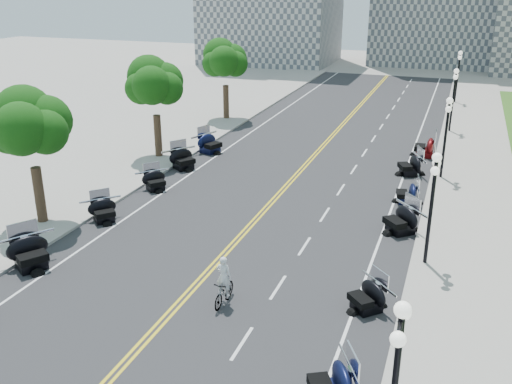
% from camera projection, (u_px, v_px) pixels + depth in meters
% --- Properties ---
extents(ground, '(160.00, 160.00, 0.00)m').
position_uv_depth(ground, '(206.00, 274.00, 24.03)').
color(ground, gray).
extents(road, '(16.00, 90.00, 0.01)m').
position_uv_depth(road, '(279.00, 194.00, 32.81)').
color(road, '#333335').
rests_on(road, ground).
extents(centerline_yellow_a, '(0.12, 90.00, 0.00)m').
position_uv_depth(centerline_yellow_a, '(277.00, 194.00, 32.85)').
color(centerline_yellow_a, yellow).
rests_on(centerline_yellow_a, road).
extents(centerline_yellow_b, '(0.12, 90.00, 0.00)m').
position_uv_depth(centerline_yellow_b, '(281.00, 195.00, 32.77)').
color(centerline_yellow_b, yellow).
rests_on(centerline_yellow_b, road).
extents(edge_line_north, '(0.12, 90.00, 0.00)m').
position_uv_depth(edge_line_north, '(391.00, 209.00, 30.76)').
color(edge_line_north, white).
rests_on(edge_line_north, road).
extents(edge_line_south, '(0.12, 90.00, 0.00)m').
position_uv_depth(edge_line_south, '(179.00, 182.00, 34.86)').
color(edge_line_south, white).
rests_on(edge_line_south, road).
extents(lane_dash_5, '(0.12, 2.00, 0.00)m').
position_uv_depth(lane_dash_5, '(242.00, 343.00, 19.48)').
color(lane_dash_5, white).
rests_on(lane_dash_5, road).
extents(lane_dash_6, '(0.12, 2.00, 0.00)m').
position_uv_depth(lane_dash_6, '(278.00, 287.00, 23.00)').
color(lane_dash_6, white).
rests_on(lane_dash_6, road).
extents(lane_dash_7, '(0.12, 2.00, 0.00)m').
position_uv_depth(lane_dash_7, '(304.00, 246.00, 26.51)').
color(lane_dash_7, white).
rests_on(lane_dash_7, road).
extents(lane_dash_8, '(0.12, 2.00, 0.00)m').
position_uv_depth(lane_dash_8, '(325.00, 214.00, 30.03)').
color(lane_dash_8, white).
rests_on(lane_dash_8, road).
extents(lane_dash_9, '(0.12, 2.00, 0.00)m').
position_uv_depth(lane_dash_9, '(341.00, 190.00, 33.54)').
color(lane_dash_9, white).
rests_on(lane_dash_9, road).
extents(lane_dash_10, '(0.12, 2.00, 0.00)m').
position_uv_depth(lane_dash_10, '(354.00, 169.00, 37.06)').
color(lane_dash_10, white).
rests_on(lane_dash_10, road).
extents(lane_dash_11, '(0.12, 2.00, 0.00)m').
position_uv_depth(lane_dash_11, '(365.00, 153.00, 40.57)').
color(lane_dash_11, white).
rests_on(lane_dash_11, road).
extents(lane_dash_12, '(0.12, 2.00, 0.00)m').
position_uv_depth(lane_dash_12, '(374.00, 139.00, 44.09)').
color(lane_dash_12, white).
rests_on(lane_dash_12, road).
extents(lane_dash_13, '(0.12, 2.00, 0.00)m').
position_uv_depth(lane_dash_13, '(381.00, 127.00, 47.60)').
color(lane_dash_13, white).
rests_on(lane_dash_13, road).
extents(lane_dash_14, '(0.12, 2.00, 0.00)m').
position_uv_depth(lane_dash_14, '(388.00, 116.00, 51.11)').
color(lane_dash_14, white).
rests_on(lane_dash_14, road).
extents(lane_dash_15, '(0.12, 2.00, 0.00)m').
position_uv_depth(lane_dash_15, '(394.00, 107.00, 54.63)').
color(lane_dash_15, white).
rests_on(lane_dash_15, road).
extents(lane_dash_16, '(0.12, 2.00, 0.00)m').
position_uv_depth(lane_dash_16, '(399.00, 99.00, 58.14)').
color(lane_dash_16, white).
rests_on(lane_dash_16, road).
extents(lane_dash_17, '(0.12, 2.00, 0.00)m').
position_uv_depth(lane_dash_17, '(403.00, 92.00, 61.66)').
color(lane_dash_17, white).
rests_on(lane_dash_17, road).
extents(lane_dash_18, '(0.12, 2.00, 0.00)m').
position_uv_depth(lane_dash_18, '(407.00, 86.00, 65.17)').
color(lane_dash_18, white).
rests_on(lane_dash_18, road).
extents(lane_dash_19, '(0.12, 2.00, 0.00)m').
position_uv_depth(lane_dash_19, '(411.00, 81.00, 68.69)').
color(lane_dash_19, white).
rests_on(lane_dash_19, road).
extents(sidewalk_north, '(5.00, 90.00, 0.15)m').
position_uv_depth(sidewalk_north, '(472.00, 218.00, 29.42)').
color(sidewalk_north, '#9E9991').
rests_on(sidewalk_north, ground).
extents(sidewalk_south, '(5.00, 90.00, 0.15)m').
position_uv_depth(sidewalk_south, '(121.00, 173.00, 36.15)').
color(sidewalk_south, '#9E9991').
rests_on(sidewalk_south, ground).
extents(street_lamp_2, '(0.50, 1.20, 4.90)m').
position_uv_depth(street_lamp_2, '(431.00, 210.00, 23.87)').
color(street_lamp_2, black).
rests_on(street_lamp_2, sidewalk_north).
extents(street_lamp_3, '(0.50, 1.20, 4.90)m').
position_uv_depth(street_lamp_3, '(445.00, 138.00, 34.41)').
color(street_lamp_3, black).
rests_on(street_lamp_3, sidewalk_north).
extents(street_lamp_4, '(0.50, 1.20, 4.90)m').
position_uv_depth(street_lamp_4, '(453.00, 100.00, 44.95)').
color(street_lamp_4, black).
rests_on(street_lamp_4, sidewalk_north).
extents(street_lamp_5, '(0.50, 1.20, 4.90)m').
position_uv_depth(street_lamp_5, '(458.00, 77.00, 55.50)').
color(street_lamp_5, black).
rests_on(street_lamp_5, sidewalk_north).
extents(tree_2, '(4.80, 4.80, 9.20)m').
position_uv_depth(tree_2, '(30.00, 133.00, 27.30)').
color(tree_2, '#235619').
rests_on(tree_2, sidewalk_south).
extents(tree_3, '(4.80, 4.80, 9.20)m').
position_uv_depth(tree_3, '(155.00, 89.00, 37.85)').
color(tree_3, '#235619').
rests_on(tree_3, sidewalk_south).
extents(tree_4, '(4.80, 4.80, 9.20)m').
position_uv_depth(tree_4, '(225.00, 65.00, 48.39)').
color(tree_4, '#235619').
rests_on(tree_4, sidewalk_south).
extents(motorcycle_n_4, '(2.73, 2.73, 1.41)m').
position_uv_depth(motorcycle_n_4, '(332.00, 383.00, 16.53)').
color(motorcycle_n_4, black).
rests_on(motorcycle_n_4, road).
extents(motorcycle_n_5, '(2.57, 2.57, 1.27)m').
position_uv_depth(motorcycle_n_5, '(367.00, 295.00, 21.24)').
color(motorcycle_n_5, black).
rests_on(motorcycle_n_5, road).
extents(motorcycle_n_7, '(3.00, 3.00, 1.49)m').
position_uv_depth(motorcycle_n_7, '(401.00, 219.00, 27.68)').
color(motorcycle_n_7, black).
rests_on(motorcycle_n_7, road).
extents(motorcycle_n_8, '(2.12, 2.12, 1.27)m').
position_uv_depth(motorcycle_n_8, '(408.00, 192.00, 31.41)').
color(motorcycle_n_8, black).
rests_on(motorcycle_n_8, road).
extents(motorcycle_n_9, '(2.74, 2.74, 1.44)m').
position_uv_depth(motorcycle_n_9, '(410.00, 164.00, 35.78)').
color(motorcycle_n_9, black).
rests_on(motorcycle_n_9, road).
extents(motorcycle_n_10, '(2.22, 2.22, 1.54)m').
position_uv_depth(motorcycle_n_10, '(425.00, 146.00, 39.51)').
color(motorcycle_n_10, '#590A0C').
rests_on(motorcycle_n_10, road).
extents(motorcycle_s_5, '(3.09, 3.09, 1.57)m').
position_uv_depth(motorcycle_s_5, '(30.00, 252.00, 24.27)').
color(motorcycle_s_5, black).
rests_on(motorcycle_s_5, road).
extents(motorcycle_s_6, '(2.58, 2.58, 1.28)m').
position_uv_depth(motorcycle_s_6, '(103.00, 210.00, 29.02)').
color(motorcycle_s_6, black).
rests_on(motorcycle_s_6, road).
extents(motorcycle_s_7, '(2.52, 2.52, 1.25)m').
position_uv_depth(motorcycle_s_7, '(155.00, 180.00, 33.33)').
color(motorcycle_s_7, black).
rests_on(motorcycle_s_7, road).
extents(motorcycle_s_8, '(2.92, 2.92, 1.47)m').
position_uv_depth(motorcycle_s_8, '(183.00, 158.00, 36.95)').
color(motorcycle_s_8, black).
rests_on(motorcycle_s_8, road).
extents(motorcycle_s_9, '(2.78, 2.78, 1.51)m').
position_uv_depth(motorcycle_s_9, '(210.00, 142.00, 40.35)').
color(motorcycle_s_9, black).
rests_on(motorcycle_s_9, road).
extents(bicycle, '(0.51, 1.72, 1.03)m').
position_uv_depth(bicycle, '(224.00, 292.00, 21.70)').
color(bicycle, '#A51414').
rests_on(bicycle, road).
extents(cyclist_rider, '(0.60, 0.40, 1.65)m').
position_uv_depth(cyclist_rider, '(223.00, 260.00, 21.23)').
color(cyclist_rider, white).
rests_on(cyclist_rider, bicycle).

